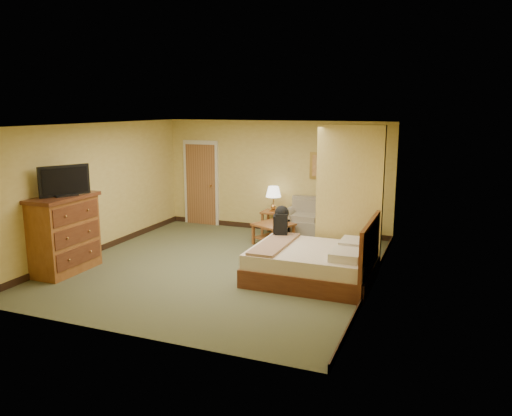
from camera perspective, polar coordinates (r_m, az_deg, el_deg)
The scene contains 17 objects.
floor at distance 9.33m, azimuth -3.99°, elevation -6.70°, with size 6.00×6.00×0.00m, color #4F5134.
ceiling at distance 8.87m, azimuth -4.23°, elevation 9.48°, with size 6.00×6.00×0.00m, color white.
back_wall at distance 11.75m, azimuth 2.23°, elevation 3.62°, with size 5.50×0.02×2.60m, color tan.
left_wall at distance 10.48m, azimuth -17.81°, elevation 2.12°, with size 0.02×6.00×2.60m, color tan.
right_wall at distance 8.22m, azimuth 13.46°, elevation -0.10°, with size 0.02×6.00×2.60m, color tan.
partition at distance 9.21m, azimuth 10.60°, elevation 1.25°, with size 1.20×0.15×2.60m, color tan.
door at distance 12.53m, azimuth -6.29°, elevation 2.82°, with size 0.94×0.16×2.10m.
baseboard at distance 11.97m, azimuth 2.17°, elevation -2.27°, with size 5.50×0.02×0.12m, color black.
loveseat at distance 11.19m, azimuth 7.41°, elevation -2.11°, with size 1.79×0.83×0.91m.
side_table at distance 11.57m, azimuth 1.98°, elevation -1.25°, with size 0.49×0.49×0.54m.
table_lamp at distance 11.45m, azimuth 2.01°, elevation 1.80°, with size 0.35×0.35×0.58m.
coffee_table at distance 10.70m, azimuth 2.01°, elevation -2.46°, with size 0.94×0.94×0.46m.
wall_picture at distance 11.34m, azimuth 8.08°, elevation 4.76°, with size 0.78×0.04×0.61m.
dresser at distance 9.49m, azimuth -21.09°, elevation -2.75°, with size 0.68×1.30×1.38m.
tv at distance 9.25m, azimuth -21.05°, elevation 2.84°, with size 0.45×0.82×0.54m.
bed at distance 8.55m, azimuth 6.82°, elevation -6.30°, with size 2.05×1.74×1.13m.
backpack at distance 9.23m, azimuth 2.96°, elevation -1.38°, with size 0.30×0.38×0.57m.
Camera 1 is at (3.85, -7.98, 2.91)m, focal length 35.00 mm.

